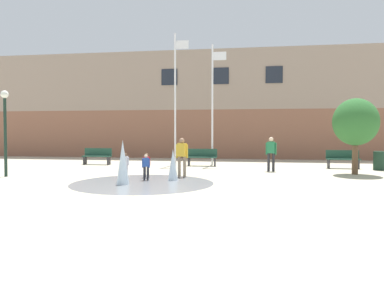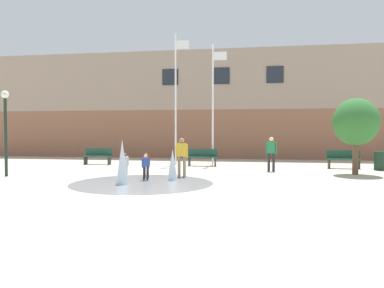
# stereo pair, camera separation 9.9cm
# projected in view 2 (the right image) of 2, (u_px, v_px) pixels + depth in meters

# --- Properties ---
(ground_plane) EXTENTS (100.00, 100.00, 0.00)m
(ground_plane) POSITION_uv_depth(u_px,v_px,m) (162.00, 210.00, 8.94)
(ground_plane) COLOR #BCB299
(library_building) EXTENTS (36.00, 6.05, 7.37)m
(library_building) POSITION_uv_depth(u_px,v_px,m) (225.00, 107.00, 27.99)
(library_building) COLOR brown
(library_building) RESTS_ON ground
(splash_fountain) EXTENTS (5.12, 5.12, 1.57)m
(splash_fountain) POSITION_uv_depth(u_px,v_px,m) (142.00, 169.00, 13.50)
(splash_fountain) COLOR gray
(splash_fountain) RESTS_ON ground
(park_bench_far_left) EXTENTS (1.60, 0.44, 0.91)m
(park_bench_far_left) POSITION_uv_depth(u_px,v_px,m) (98.00, 156.00, 20.92)
(park_bench_far_left) COLOR #28282D
(park_bench_far_left) RESTS_ON ground
(park_bench_left_of_flagpoles) EXTENTS (1.60, 0.44, 0.91)m
(park_bench_left_of_flagpoles) POSITION_uv_depth(u_px,v_px,m) (202.00, 157.00, 20.05)
(park_bench_left_of_flagpoles) COLOR #28282D
(park_bench_left_of_flagpoles) RESTS_ON ground
(park_bench_under_right_flagpole) EXTENTS (1.60, 0.44, 0.91)m
(park_bench_under_right_flagpole) POSITION_uv_depth(u_px,v_px,m) (343.00, 159.00, 18.65)
(park_bench_under_right_flagpole) COLOR #28282D
(park_bench_under_right_flagpole) RESTS_ON ground
(child_with_pink_shirt) EXTENTS (0.31, 0.20, 0.99)m
(child_with_pink_shirt) POSITION_uv_depth(u_px,v_px,m) (146.00, 165.00, 14.21)
(child_with_pink_shirt) COLOR #28282D
(child_with_pink_shirt) RESTS_ON ground
(child_in_fountain) EXTENTS (0.31, 0.22, 0.99)m
(child_in_fountain) POSITION_uv_depth(u_px,v_px,m) (146.00, 163.00, 15.02)
(child_in_fountain) COLOR #28282D
(child_in_fountain) RESTS_ON ground
(adult_near_bench) EXTENTS (0.50, 0.26, 1.59)m
(adult_near_bench) POSITION_uv_depth(u_px,v_px,m) (271.00, 151.00, 17.33)
(adult_near_bench) COLOR #28282D
(adult_near_bench) RESTS_ON ground
(adult_in_red) EXTENTS (0.50, 0.30, 1.59)m
(adult_in_red) POSITION_uv_depth(u_px,v_px,m) (182.00, 154.00, 15.20)
(adult_in_red) COLOR #89755B
(adult_in_red) RESTS_ON ground
(child_running) EXTENTS (0.31, 0.15, 0.99)m
(child_running) POSITION_uv_depth(u_px,v_px,m) (125.00, 163.00, 15.14)
(child_running) COLOR silver
(child_running) RESTS_ON ground
(flagpole_left) EXTENTS (0.80, 0.10, 7.24)m
(flagpole_left) POSITION_uv_depth(u_px,v_px,m) (176.00, 95.00, 20.65)
(flagpole_left) COLOR silver
(flagpole_left) RESTS_ON ground
(flagpole_right) EXTENTS (0.80, 0.10, 6.55)m
(flagpole_right) POSITION_uv_depth(u_px,v_px,m) (213.00, 101.00, 20.33)
(flagpole_right) COLOR silver
(flagpole_right) RESTS_ON ground
(lamp_post_left_lane) EXTENTS (0.32, 0.32, 3.53)m
(lamp_post_left_lane) POSITION_uv_depth(u_px,v_px,m) (5.00, 120.00, 15.35)
(lamp_post_left_lane) COLOR #192D23
(lamp_post_left_lane) RESTS_ON ground
(trash_can) EXTENTS (0.56, 0.56, 0.90)m
(trash_can) POSITION_uv_depth(u_px,v_px,m) (380.00, 161.00, 17.85)
(trash_can) COLOR #193323
(trash_can) RESTS_ON ground
(street_tree_near_building) EXTENTS (1.91, 1.91, 3.28)m
(street_tree_near_building) POSITION_uv_depth(u_px,v_px,m) (356.00, 122.00, 16.00)
(street_tree_near_building) COLOR brown
(street_tree_near_building) RESTS_ON ground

